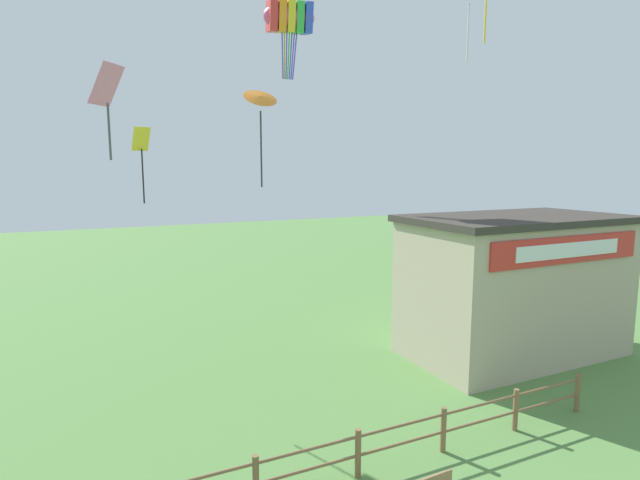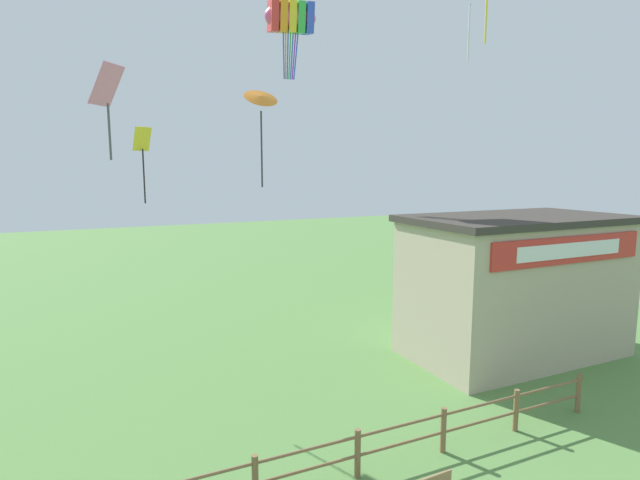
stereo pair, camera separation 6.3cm
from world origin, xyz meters
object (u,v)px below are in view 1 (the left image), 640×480
Objects in this scene: seaside_building at (514,285)px; kite_yellow_diamond at (142,151)px; kite_rainbow_parafoil at (289,18)px; kite_pink_diamond at (107,93)px; kite_orange_delta at (260,101)px; kite_blue_delta at (469,0)px.

seaside_building is 3.30× the size of kite_yellow_diamond.
seaside_building is 2.48× the size of kite_rainbow_parafoil.
kite_orange_delta is (4.10, 1.91, 0.30)m from kite_pink_diamond.
kite_rainbow_parafoil reaches higher than seaside_building.
kite_yellow_diamond is at bearing 161.67° from seaside_building.
kite_rainbow_parafoil is 1.33× the size of kite_yellow_diamond.
kite_rainbow_parafoil is at bearing 109.53° from kite_blue_delta.
seaside_building is 3.79× the size of kite_blue_delta.
kite_blue_delta is (2.83, -7.96, -1.18)m from kite_rainbow_parafoil.
kite_yellow_diamond reaches higher than seaside_building.
seaside_building is 13.95m from kite_yellow_diamond.
kite_orange_delta is at bearing 24.98° from kite_pink_diamond.
kite_blue_delta is at bearing -25.94° from kite_yellow_diamond.
kite_blue_delta reaches higher than kite_orange_delta.
kite_rainbow_parafoil is 1.62× the size of kite_pink_diamond.
kite_pink_diamond is 11.21m from kite_blue_delta.
kite_rainbow_parafoil is 8.53m from kite_blue_delta.
kite_orange_delta is at bearing -50.21° from kite_yellow_diamond.
kite_rainbow_parafoil reaches higher than kite_orange_delta.
kite_rainbow_parafoil is 9.40m from kite_yellow_diamond.
kite_yellow_diamond is at bearing 129.79° from kite_orange_delta.
kite_yellow_diamond is (-12.43, 4.12, 4.83)m from seaside_building.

